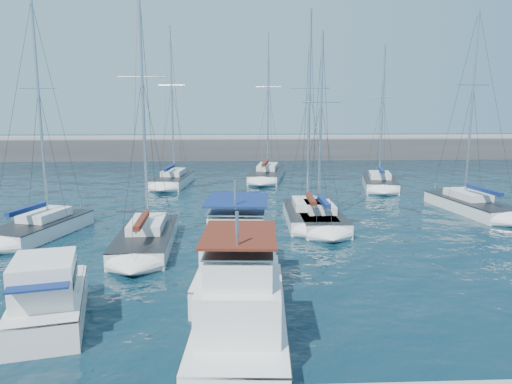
{
  "coord_description": "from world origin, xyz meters",
  "views": [
    {
      "loc": [
        -2.17,
        -22.74,
        8.51
      ],
      "look_at": [
        -0.85,
        7.4,
        3.0
      ],
      "focal_mm": 35.0,
      "sensor_mm": 36.0,
      "label": 1
    }
  ],
  "objects_px": {
    "sailboat_mid_b": "(146,238)",
    "motor_yacht_port_inner": "(239,261)",
    "sailboat_mid_c": "(320,218)",
    "motor_yacht_stbd_inner": "(241,313)",
    "sailboat_back_a": "(173,180)",
    "motor_yacht_port_outer": "(48,301)",
    "sailboat_back_b": "(267,174)",
    "sailboat_mid_d": "(308,215)",
    "sailboat_mid_e": "(471,205)",
    "sailboat_back_c": "(380,183)",
    "sailboat_mid_a": "(41,227)"
  },
  "relations": [
    {
      "from": "sailboat_mid_c",
      "to": "sailboat_mid_d",
      "type": "bearing_deg",
      "value": 121.96
    },
    {
      "from": "motor_yacht_stbd_inner",
      "to": "sailboat_mid_d",
      "type": "height_order",
      "value": "sailboat_mid_d"
    },
    {
      "from": "motor_yacht_stbd_inner",
      "to": "sailboat_mid_a",
      "type": "height_order",
      "value": "sailboat_mid_a"
    },
    {
      "from": "sailboat_back_a",
      "to": "motor_yacht_stbd_inner",
      "type": "bearing_deg",
      "value": -72.73
    },
    {
      "from": "sailboat_back_c",
      "to": "motor_yacht_port_inner",
      "type": "bearing_deg",
      "value": -107.68
    },
    {
      "from": "sailboat_mid_b",
      "to": "sailboat_back_a",
      "type": "height_order",
      "value": "sailboat_back_a"
    },
    {
      "from": "sailboat_mid_e",
      "to": "sailboat_back_a",
      "type": "height_order",
      "value": "sailboat_back_a"
    },
    {
      "from": "motor_yacht_stbd_inner",
      "to": "sailboat_mid_c",
      "type": "xyz_separation_m",
      "value": [
        5.7,
        16.75,
        -0.62
      ]
    },
    {
      "from": "sailboat_mid_b",
      "to": "sailboat_mid_e",
      "type": "distance_m",
      "value": 25.19
    },
    {
      "from": "sailboat_back_a",
      "to": "sailboat_back_b",
      "type": "bearing_deg",
      "value": 27.97
    },
    {
      "from": "motor_yacht_stbd_inner",
      "to": "sailboat_back_c",
      "type": "xyz_separation_m",
      "value": [
        14.19,
        31.55,
        -0.61
      ]
    },
    {
      "from": "motor_yacht_port_inner",
      "to": "sailboat_back_b",
      "type": "distance_m",
      "value": 32.83
    },
    {
      "from": "motor_yacht_port_inner",
      "to": "sailboat_mid_c",
      "type": "xyz_separation_m",
      "value": [
        5.72,
        11.02,
        -0.62
      ]
    },
    {
      "from": "sailboat_mid_c",
      "to": "sailboat_mid_e",
      "type": "height_order",
      "value": "sailboat_mid_e"
    },
    {
      "from": "sailboat_back_a",
      "to": "sailboat_mid_e",
      "type": "bearing_deg",
      "value": -22.4
    },
    {
      "from": "motor_yacht_port_inner",
      "to": "sailboat_mid_c",
      "type": "height_order",
      "value": "sailboat_mid_c"
    },
    {
      "from": "motor_yacht_stbd_inner",
      "to": "sailboat_mid_d",
      "type": "distance_m",
      "value": 18.53
    },
    {
      "from": "sailboat_mid_d",
      "to": "sailboat_back_a",
      "type": "height_order",
      "value": "sailboat_back_a"
    },
    {
      "from": "sailboat_back_b",
      "to": "sailboat_back_c",
      "type": "xyz_separation_m",
      "value": [
        10.77,
        -6.82,
        0.01
      ]
    },
    {
      "from": "sailboat_mid_a",
      "to": "sailboat_mid_e",
      "type": "height_order",
      "value": "sailboat_mid_e"
    },
    {
      "from": "motor_yacht_port_outer",
      "to": "sailboat_back_a",
      "type": "distance_m",
      "value": 32.63
    },
    {
      "from": "sailboat_mid_d",
      "to": "motor_yacht_port_inner",
      "type": "bearing_deg",
      "value": -110.99
    },
    {
      "from": "motor_yacht_port_inner",
      "to": "motor_yacht_port_outer",
      "type": "bearing_deg",
      "value": -147.5
    },
    {
      "from": "sailboat_mid_e",
      "to": "sailboat_back_b",
      "type": "xyz_separation_m",
      "value": [
        -14.83,
        17.62,
        -0.01
      ]
    },
    {
      "from": "sailboat_mid_d",
      "to": "sailboat_mid_e",
      "type": "xyz_separation_m",
      "value": [
        13.21,
        2.93,
        -0.0
      ]
    },
    {
      "from": "motor_yacht_port_inner",
      "to": "sailboat_mid_a",
      "type": "relative_size",
      "value": 0.61
    },
    {
      "from": "sailboat_mid_a",
      "to": "sailboat_back_b",
      "type": "distance_m",
      "value": 28.23
    },
    {
      "from": "sailboat_back_c",
      "to": "sailboat_mid_c",
      "type": "bearing_deg",
      "value": -108.7
    },
    {
      "from": "motor_yacht_stbd_inner",
      "to": "motor_yacht_port_outer",
      "type": "bearing_deg",
      "value": 169.59
    },
    {
      "from": "sailboat_back_b",
      "to": "sailboat_mid_d",
      "type": "bearing_deg",
      "value": -75.72
    },
    {
      "from": "sailboat_mid_a",
      "to": "sailboat_back_c",
      "type": "height_order",
      "value": "sailboat_mid_a"
    },
    {
      "from": "motor_yacht_stbd_inner",
      "to": "sailboat_back_a",
      "type": "distance_m",
      "value": 35.06
    },
    {
      "from": "motor_yacht_port_outer",
      "to": "sailboat_mid_e",
      "type": "relative_size",
      "value": 0.41
    },
    {
      "from": "motor_yacht_port_outer",
      "to": "sailboat_mid_d",
      "type": "relative_size",
      "value": 0.43
    },
    {
      "from": "motor_yacht_port_outer",
      "to": "sailboat_mid_c",
      "type": "height_order",
      "value": "sailboat_mid_c"
    },
    {
      "from": "sailboat_back_b",
      "to": "sailboat_back_c",
      "type": "height_order",
      "value": "sailboat_back_b"
    },
    {
      "from": "motor_yacht_stbd_inner",
      "to": "sailboat_mid_e",
      "type": "height_order",
      "value": "sailboat_mid_e"
    },
    {
      "from": "motor_yacht_stbd_inner",
      "to": "sailboat_back_b",
      "type": "distance_m",
      "value": 38.53
    },
    {
      "from": "motor_yacht_port_outer",
      "to": "sailboat_back_b",
      "type": "xyz_separation_m",
      "value": [
        10.81,
        36.55,
        -0.42
      ]
    },
    {
      "from": "motor_yacht_stbd_inner",
      "to": "sailboat_mid_b",
      "type": "xyz_separation_m",
      "value": [
        -5.44,
        12.2,
        -0.6
      ]
    },
    {
      "from": "sailboat_mid_a",
      "to": "sailboat_mid_e",
      "type": "relative_size",
      "value": 0.95
    },
    {
      "from": "sailboat_mid_a",
      "to": "sailboat_back_a",
      "type": "relative_size",
      "value": 0.92
    },
    {
      "from": "motor_yacht_port_outer",
      "to": "sailboat_mid_c",
      "type": "distance_m",
      "value": 19.87
    },
    {
      "from": "motor_yacht_port_outer",
      "to": "sailboat_mid_a",
      "type": "distance_m",
      "value": 14.36
    },
    {
      "from": "sailboat_back_c",
      "to": "sailboat_mid_d",
      "type": "bearing_deg",
      "value": -112.54
    },
    {
      "from": "sailboat_mid_a",
      "to": "sailboat_mid_d",
      "type": "bearing_deg",
      "value": 25.26
    },
    {
      "from": "sailboat_mid_d",
      "to": "motor_yacht_stbd_inner",
      "type": "bearing_deg",
      "value": -104.09
    },
    {
      "from": "sailboat_mid_b",
      "to": "motor_yacht_port_inner",
      "type": "bearing_deg",
      "value": -51.83
    },
    {
      "from": "sailboat_mid_b",
      "to": "sailboat_mid_a",
      "type": "bearing_deg",
      "value": 155.83
    },
    {
      "from": "motor_yacht_port_outer",
      "to": "motor_yacht_port_inner",
      "type": "bearing_deg",
      "value": 14.39
    }
  ]
}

